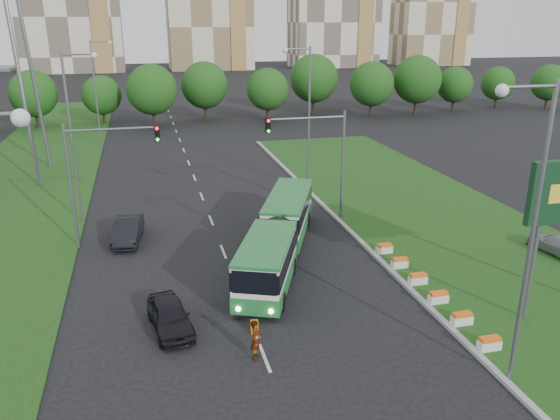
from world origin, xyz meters
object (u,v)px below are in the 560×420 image
object	(u,v)px
car_left_far	(128,230)
articulated_bus	(275,234)
car_median	(559,244)
shopping_trolley	(254,327)
pedestrian	(256,340)
traffic_mast_median	(322,149)
car_left_near	(170,316)
traffic_mast_left	(96,166)

from	to	relation	value
car_left_far	articulated_bus	bearing A→B (deg)	-23.17
articulated_bus	car_median	world-z (taller)	articulated_bus
articulated_bus	shopping_trolley	bearing A→B (deg)	-87.11
car_left_far	pedestrian	distance (m)	16.21
car_median	pedestrian	xyz separation A→B (m)	(-20.58, -6.16, 0.15)
car_median	pedestrian	bearing A→B (deg)	9.06
traffic_mast_median	car_median	world-z (taller)	traffic_mast_median
car_left_far	pedestrian	size ratio (longest dim) A/B	2.57
car_left_near	shopping_trolley	xyz separation A→B (m)	(3.81, -1.27, -0.41)
articulated_bus	car_left_far	xyz separation A→B (m)	(-8.80, 5.13, -0.81)
traffic_mast_left	shopping_trolley	size ratio (longest dim) A/B	13.08
traffic_mast_median	car_left_near	xyz separation A→B (m)	(-11.60, -12.60, -4.64)
traffic_mast_left	car_left_near	xyz separation A→B (m)	(3.56, -11.60, -4.64)
articulated_bus	car_median	bearing A→B (deg)	10.03
car_left_near	car_left_far	bearing A→B (deg)	90.78
traffic_mast_median	shopping_trolley	xyz separation A→B (m)	(-7.79, -13.86, -5.05)
traffic_mast_left	articulated_bus	world-z (taller)	traffic_mast_left
articulated_bus	car_left_near	size ratio (longest dim) A/B	3.73
articulated_bus	car_left_far	bearing A→B (deg)	172.74
pedestrian	car_left_far	bearing A→B (deg)	43.15
traffic_mast_median	shopping_trolley	distance (m)	16.68
shopping_trolley	car_median	bearing A→B (deg)	18.02
articulated_bus	car_left_far	size ratio (longest dim) A/B	3.34
traffic_mast_median	car_left_near	size ratio (longest dim) A/B	1.91
traffic_mast_left	car_median	world-z (taller)	traffic_mast_left
traffic_mast_left	car_left_far	world-z (taller)	traffic_mast_left
articulated_bus	pedestrian	xyz separation A→B (m)	(-3.31, -10.13, -0.67)
traffic_mast_median	car_left_far	distance (m)	14.40
traffic_mast_median	shopping_trolley	size ratio (longest dim) A/B	13.08
traffic_mast_median	articulated_bus	bearing A→B (deg)	-129.95
car_left_near	shopping_trolley	size ratio (longest dim) A/B	6.86
pedestrian	shopping_trolley	distance (m)	2.15
car_left_far	car_median	distance (m)	27.61
car_median	car_left_near	bearing A→B (deg)	-0.82
traffic_mast_median	traffic_mast_left	size ratio (longest dim) A/B	1.00
traffic_mast_median	traffic_mast_left	xyz separation A→B (m)	(-15.16, -1.00, 0.00)
traffic_mast_median	car_left_far	size ratio (longest dim) A/B	1.71
car_left_near	car_left_far	distance (m)	12.13
car_median	pedestrian	distance (m)	21.48
articulated_bus	shopping_trolley	xyz separation A→B (m)	(-2.96, -8.10, -1.28)
traffic_mast_median	articulated_bus	size ratio (longest dim) A/B	0.51
car_left_far	shopping_trolley	distance (m)	14.47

